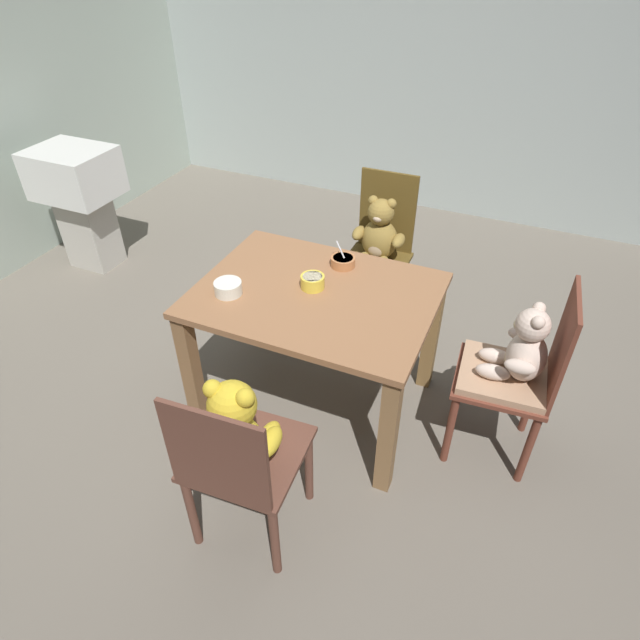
# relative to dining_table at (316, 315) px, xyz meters

# --- Properties ---
(ground_plane) EXTENTS (5.20, 5.20, 0.04)m
(ground_plane) POSITION_rel_dining_table_xyz_m (0.00, 0.00, -0.59)
(ground_plane) COLOR #6C6459
(wall_rear) EXTENTS (5.20, 0.08, 2.96)m
(wall_rear) POSITION_rel_dining_table_xyz_m (0.00, 2.56, 0.91)
(wall_rear) COLOR #A7B2AF
(wall_rear) RESTS_ON ground_plane
(dining_table) EXTENTS (1.08, 0.83, 0.70)m
(dining_table) POSITION_rel_dining_table_xyz_m (0.00, 0.00, 0.00)
(dining_table) COLOR #926340
(dining_table) RESTS_ON ground_plane
(teddy_chair_near_front) EXTENTS (0.44, 0.44, 0.86)m
(teddy_chair_near_front) POSITION_rel_dining_table_xyz_m (0.05, -0.80, -0.00)
(teddy_chair_near_front) COLOR brown
(teddy_chair_near_front) RESTS_ON ground_plane
(teddy_chair_near_right) EXTENTS (0.42, 0.40, 0.92)m
(teddy_chair_near_right) POSITION_rel_dining_table_xyz_m (0.92, 0.06, -0.03)
(teddy_chair_near_right) COLOR brown
(teddy_chair_near_right) RESTS_ON ground_plane
(teddy_chair_far_center) EXTENTS (0.37, 0.42, 0.93)m
(teddy_chair_far_center) POSITION_rel_dining_table_xyz_m (0.04, 0.80, -0.02)
(teddy_chair_far_center) COLOR brown
(teddy_chair_far_center) RESTS_ON ground_plane
(porridge_bowl_terracotta_far_center) EXTENTS (0.12, 0.12, 0.11)m
(porridge_bowl_terracotta_far_center) POSITION_rel_dining_table_xyz_m (0.03, 0.26, 0.15)
(porridge_bowl_terracotta_far_center) COLOR #BC7546
(porridge_bowl_terracotta_far_center) RESTS_ON dining_table
(porridge_bowl_yellow_center) EXTENTS (0.11, 0.11, 0.06)m
(porridge_bowl_yellow_center) POSITION_rel_dining_table_xyz_m (-0.03, 0.03, 0.16)
(porridge_bowl_yellow_center) COLOR yellow
(porridge_bowl_yellow_center) RESTS_ON dining_table
(porridge_bowl_white_near_left) EXTENTS (0.13, 0.13, 0.06)m
(porridge_bowl_white_near_left) POSITION_rel_dining_table_xyz_m (-0.36, -0.17, 0.16)
(porridge_bowl_white_near_left) COLOR white
(porridge_bowl_white_near_left) RESTS_ON dining_table
(sink_basin) EXTENTS (0.52, 0.42, 0.85)m
(sink_basin) POSITION_rel_dining_table_xyz_m (-2.05, 0.64, -0.02)
(sink_basin) COLOR #B7B2A8
(sink_basin) RESTS_ON ground_plane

